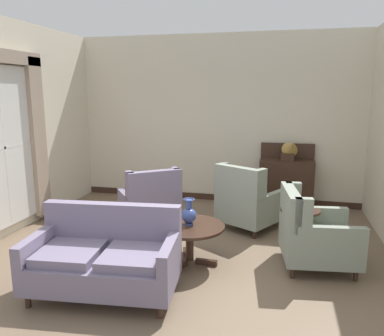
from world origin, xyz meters
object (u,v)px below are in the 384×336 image
object	(u,v)px
settee	(105,259)
side_table	(299,228)
sideboard	(286,181)
coffee_table	(190,232)
armchair_beside_settee	(248,203)
porcelain_vase	(189,214)
armchair_near_window	(313,234)
gramophone	(290,149)
armchair_back_corner	(151,203)

from	to	relation	value
settee	side_table	world-z (taller)	settee
settee	sideboard	bearing A→B (deg)	56.31
coffee_table	armchair_beside_settee	xyz separation A→B (m)	(0.60, 1.44, 0.01)
armchair_beside_settee	coffee_table	bearing A→B (deg)	97.22
armchair_beside_settee	side_table	distance (m)	1.18
porcelain_vase	armchair_near_window	xyz separation A→B (m)	(1.53, 0.26, -0.23)
sideboard	gramophone	size ratio (longest dim) A/B	2.59
coffee_table	gramophone	xyz separation A→B (m)	(1.24, 2.61, 0.73)
armchair_back_corner	sideboard	distance (m)	2.66
coffee_table	armchair_beside_settee	bearing A→B (deg)	67.26
porcelain_vase	armchair_back_corner	world-z (taller)	armchair_back_corner
armchair_beside_settee	armchair_back_corner	bearing A→B (deg)	43.82
armchair_beside_settee	armchair_near_window	world-z (taller)	armchair_beside_settee
settee	armchair_near_window	xyz separation A→B (m)	(2.24, 1.20, 0.02)
armchair_beside_settee	gramophone	size ratio (longest dim) A/B	2.53
armchair_near_window	side_table	bearing A→B (deg)	22.65
armchair_back_corner	armchair_near_window	bearing A→B (deg)	124.74
armchair_beside_settee	gramophone	distance (m)	1.51
armchair_beside_settee	armchair_near_window	distance (m)	1.48
coffee_table	porcelain_vase	bearing A→B (deg)	130.11
sideboard	gramophone	world-z (taller)	gramophone
coffee_table	armchair_back_corner	size ratio (longest dim) A/B	0.77
armchair_back_corner	sideboard	xyz separation A→B (m)	(2.10, 1.63, 0.11)
armchair_back_corner	side_table	world-z (taller)	armchair_back_corner
coffee_table	armchair_back_corner	xyz separation A→B (m)	(-0.91, 1.07, 0.00)
porcelain_vase	gramophone	distance (m)	2.93
side_table	gramophone	bearing A→B (deg)	93.42
settee	armchair_back_corner	size ratio (longest dim) A/B	1.43
porcelain_vase	gramophone	size ratio (longest dim) A/B	0.72
armchair_back_corner	side_table	bearing A→B (deg)	129.59
armchair_back_corner	porcelain_vase	bearing A→B (deg)	93.14
gramophone	armchair_back_corner	bearing A→B (deg)	-144.21
settee	porcelain_vase	bearing A→B (deg)	47.23
settee	side_table	xyz separation A→B (m)	(2.09, 1.46, 0.00)
armchair_near_window	sideboard	world-z (taller)	sideboard
sideboard	armchair_back_corner	bearing A→B (deg)	-142.15
coffee_table	settee	distance (m)	1.17
porcelain_vase	armchair_back_corner	bearing A→B (deg)	130.32
porcelain_vase	side_table	bearing A→B (deg)	20.49
porcelain_vase	sideboard	distance (m)	2.94
coffee_table	armchair_near_window	world-z (taller)	armchair_near_window
settee	armchair_back_corner	xyz separation A→B (m)	(-0.18, 1.99, 0.03)
armchair_back_corner	armchair_beside_settee	bearing A→B (deg)	156.68
armchair_near_window	settee	bearing A→B (deg)	110.61
settee	gramophone	bearing A→B (deg)	55.18
gramophone	armchair_near_window	bearing A→B (deg)	-83.32
side_table	gramophone	size ratio (longest dim) A/B	1.41
side_table	gramophone	world-z (taller)	gramophone
settee	armchair_beside_settee	distance (m)	2.71
porcelain_vase	side_table	distance (m)	1.49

